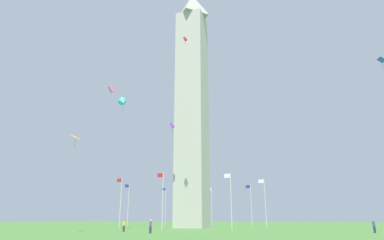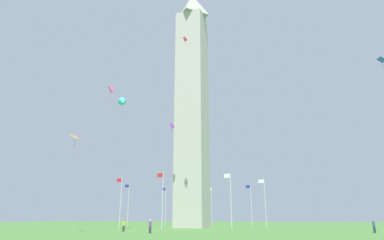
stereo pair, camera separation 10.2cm
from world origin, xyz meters
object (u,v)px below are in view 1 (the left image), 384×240
(person_blue_shirt, at_px, (374,226))
(kite_blue_diamond, at_px, (381,60))
(flagpole_sw, at_px, (251,204))
(flagpole_w, at_px, (211,205))
(kite_orange_diamond, at_px, (75,138))
(flagpole_e, at_px, (162,198))
(person_purple_shirt, at_px, (150,226))
(kite_pink_box, at_px, (112,89))
(flagpole_se, at_px, (231,198))
(kite_red_box, at_px, (185,39))
(kite_cyan_delta, at_px, (123,102))
(flagpole_n, at_px, (128,203))
(flagpole_nw, at_px, (165,205))
(flagpole_s, at_px, (265,201))
(flagpole_ne, at_px, (120,200))
(obelisk_monument, at_px, (192,99))
(person_yellow_shirt, at_px, (124,225))
(kite_purple_box, at_px, (172,125))

(person_blue_shirt, bearing_deg, kite_blue_diamond, -96.83)
(flagpole_sw, distance_m, kite_blue_diamond, 38.27)
(flagpole_w, distance_m, kite_orange_diamond, 43.29)
(flagpole_e, height_order, person_purple_shirt, flagpole_e)
(person_purple_shirt, height_order, kite_pink_box, kite_pink_box)
(flagpole_se, bearing_deg, flagpole_w, -67.50)
(flagpole_se, height_order, kite_blue_diamond, kite_blue_diamond)
(kite_red_box, bearing_deg, kite_blue_diamond, -161.40)
(flagpole_e, height_order, kite_cyan_delta, kite_cyan_delta)
(kite_orange_diamond, relative_size, kite_blue_diamond, 0.98)
(flagpole_n, bearing_deg, kite_blue_diamond, 176.59)
(flagpole_w, bearing_deg, flagpole_n, 45.00)
(flagpole_sw, relative_size, flagpole_nw, 1.00)
(flagpole_s, bearing_deg, flagpole_ne, 22.50)
(obelisk_monument, xyz_separation_m, flagpole_sw, (-10.20, -10.25, -22.20))
(flagpole_ne, height_order, person_blue_shirt, flagpole_ne)
(person_yellow_shirt, bearing_deg, kite_blue_diamond, -57.48)
(person_blue_shirt, distance_m, kite_purple_box, 37.10)
(flagpole_se, xyz_separation_m, kite_red_box, (6.61, 4.02, 28.40))
(flagpole_se, relative_size, kite_cyan_delta, 2.98)
(kite_purple_box, xyz_separation_m, kite_blue_diamond, (-38.49, -4.28, 9.74))
(flagpole_n, bearing_deg, person_purple_shirt, 125.25)
(flagpole_nw, height_order, kite_orange_diamond, kite_orange_diamond)
(flagpole_w, bearing_deg, kite_purple_box, 85.96)
(kite_purple_box, distance_m, kite_red_box, 16.61)
(kite_pink_box, height_order, kite_orange_diamond, kite_pink_box)
(flagpole_sw, height_order, person_yellow_shirt, flagpole_sw)
(flagpole_ne, height_order, flagpole_w, same)
(flagpole_n, xyz_separation_m, flagpole_nw, (-4.25, -10.25, 0.00))
(flagpole_e, xyz_separation_m, flagpole_sw, (-10.25, -24.76, 0.00))
(kite_purple_box, xyz_separation_m, kite_pink_box, (11.64, 4.08, 7.64))
(flagpole_n, distance_m, flagpole_s, 29.00)
(flagpole_e, distance_m, flagpole_sw, 26.80)
(flagpole_s, xyz_separation_m, kite_pink_box, (27.68, 11.43, 21.86))
(flagpole_s, xyz_separation_m, flagpole_sw, (4.25, -10.25, 0.00))
(person_yellow_shirt, distance_m, kite_orange_diamond, 14.11)
(flagpole_w, distance_m, flagpole_nw, 11.10)
(flagpole_ne, xyz_separation_m, flagpole_se, (-20.51, 0.00, 0.00))
(flagpole_s, height_order, person_yellow_shirt, flagpole_s)
(flagpole_e, height_order, kite_pink_box, kite_pink_box)
(flagpole_ne, relative_size, kite_orange_diamond, 4.45)
(flagpole_n, bearing_deg, flagpole_w, -135.00)
(flagpole_ne, height_order, person_purple_shirt, flagpole_ne)
(flagpole_w, relative_size, flagpole_nw, 1.00)
(flagpole_se, xyz_separation_m, kite_pink_box, (23.43, 1.17, 21.86))
(person_purple_shirt, bearing_deg, kite_orange_diamond, 92.26)
(person_blue_shirt, bearing_deg, person_purple_shirt, 45.46)
(obelisk_monument, relative_size, kite_orange_diamond, 26.69)
(flagpole_n, bearing_deg, person_blue_shirt, 161.60)
(flagpole_w, distance_m, kite_cyan_delta, 35.27)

